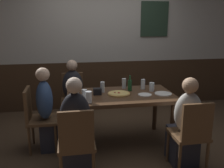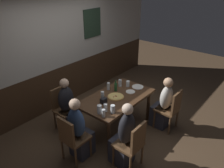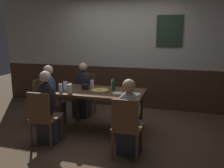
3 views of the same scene
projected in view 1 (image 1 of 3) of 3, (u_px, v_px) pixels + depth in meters
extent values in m
plane|color=#4C3826|center=(120.00, 142.00, 3.66)|extent=(12.00, 12.00, 0.00)
cube|color=#3D2819|center=(104.00, 84.00, 5.12)|extent=(6.40, 0.10, 0.95)
cube|color=#B7B2A8|center=(104.00, 20.00, 4.80)|extent=(6.40, 0.10, 1.65)
cube|color=#233828|center=(155.00, 19.00, 4.90)|extent=(0.56, 0.03, 0.68)
cube|color=#472D1C|center=(121.00, 96.00, 3.48)|extent=(1.50, 0.86, 0.05)
cylinder|color=#472D1C|center=(76.00, 134.00, 3.13)|extent=(0.07, 0.07, 0.69)
cylinder|color=#472D1C|center=(172.00, 127.00, 3.35)|extent=(0.07, 0.07, 0.69)
cylinder|color=#472D1C|center=(75.00, 114.00, 3.80)|extent=(0.07, 0.07, 0.69)
cylinder|color=#472D1C|center=(155.00, 109.00, 4.02)|extent=(0.07, 0.07, 0.69)
cube|color=brown|center=(43.00, 120.00, 3.37)|extent=(0.40, 0.40, 0.04)
cube|color=brown|center=(28.00, 104.00, 3.28)|extent=(0.04, 0.36, 0.43)
cylinder|color=brown|center=(57.00, 129.00, 3.62)|extent=(0.04, 0.04, 0.41)
cylinder|color=brown|center=(56.00, 140.00, 3.29)|extent=(0.04, 0.04, 0.41)
cylinder|color=brown|center=(33.00, 131.00, 3.56)|extent=(0.04, 0.04, 0.41)
cylinder|color=brown|center=(29.00, 142.00, 3.24)|extent=(0.04, 0.04, 0.41)
cube|color=brown|center=(73.00, 101.00, 4.18)|extent=(0.40, 0.40, 0.04)
cube|color=brown|center=(73.00, 85.00, 4.29)|extent=(0.36, 0.04, 0.43)
cylinder|color=brown|center=(84.00, 116.00, 4.10)|extent=(0.04, 0.04, 0.41)
cylinder|color=brown|center=(64.00, 118.00, 4.04)|extent=(0.04, 0.04, 0.41)
cylinder|color=brown|center=(83.00, 109.00, 4.42)|extent=(0.04, 0.04, 0.41)
cylinder|color=brown|center=(64.00, 111.00, 4.37)|extent=(0.04, 0.04, 0.41)
cube|color=brown|center=(76.00, 144.00, 2.71)|extent=(0.40, 0.40, 0.04)
cube|color=brown|center=(76.00, 131.00, 2.48)|extent=(0.36, 0.04, 0.43)
cylinder|color=brown|center=(62.00, 156.00, 2.90)|extent=(0.04, 0.04, 0.41)
cylinder|color=brown|center=(91.00, 153.00, 2.95)|extent=(0.04, 0.04, 0.41)
cube|color=brown|center=(188.00, 135.00, 2.93)|extent=(0.40, 0.40, 0.04)
cube|color=brown|center=(197.00, 122.00, 2.70)|extent=(0.36, 0.04, 0.43)
cylinder|color=brown|center=(168.00, 146.00, 3.12)|extent=(0.04, 0.04, 0.41)
cylinder|color=brown|center=(193.00, 144.00, 3.18)|extent=(0.04, 0.04, 0.41)
cylinder|color=brown|center=(180.00, 161.00, 2.79)|extent=(0.04, 0.04, 0.41)
cylinder|color=brown|center=(207.00, 158.00, 2.85)|extent=(0.04, 0.04, 0.41)
cube|color=#2D2D38|center=(53.00, 133.00, 3.44)|extent=(0.34, 0.32, 0.45)
ellipsoid|color=#334C7A|center=(44.00, 100.00, 3.31)|extent=(0.22, 0.34, 0.53)
sphere|color=#DBB293|center=(43.00, 74.00, 3.22)|extent=(0.18, 0.18, 0.18)
cube|color=#2D2D38|center=(74.00, 115.00, 4.10)|extent=(0.32, 0.34, 0.45)
ellipsoid|color=black|center=(73.00, 86.00, 4.07)|extent=(0.34, 0.22, 0.52)
sphere|color=#DBB293|center=(72.00, 65.00, 3.99)|extent=(0.18, 0.18, 0.18)
cube|color=#2D2D38|center=(77.00, 155.00, 2.88)|extent=(0.32, 0.34, 0.45)
ellipsoid|color=black|center=(75.00, 117.00, 2.67)|extent=(0.34, 0.22, 0.56)
sphere|color=beige|center=(74.00, 85.00, 2.59)|extent=(0.17, 0.17, 0.17)
cube|color=#2D2D38|center=(182.00, 145.00, 3.10)|extent=(0.32, 0.34, 0.45)
ellipsoid|color=beige|center=(188.00, 112.00, 2.90)|extent=(0.34, 0.22, 0.49)
sphere|color=tan|center=(190.00, 85.00, 2.82)|extent=(0.19, 0.19, 0.19)
cylinder|color=tan|center=(119.00, 94.00, 3.47)|extent=(0.32, 0.32, 0.02)
cylinder|color=#DBB760|center=(119.00, 93.00, 3.47)|extent=(0.28, 0.28, 0.01)
cylinder|color=maroon|center=(119.00, 92.00, 3.47)|extent=(0.03, 0.03, 0.00)
cylinder|color=maroon|center=(115.00, 93.00, 3.46)|extent=(0.03, 0.03, 0.00)
cylinder|color=maroon|center=(119.00, 93.00, 3.45)|extent=(0.03, 0.03, 0.00)
cylinder|color=silver|center=(89.00, 97.00, 3.10)|extent=(0.08, 0.08, 0.15)
cylinder|color=#B26623|center=(89.00, 101.00, 3.11)|extent=(0.07, 0.07, 0.05)
cylinder|color=silver|center=(73.00, 97.00, 3.11)|extent=(0.06, 0.06, 0.14)
cylinder|color=gold|center=(73.00, 99.00, 3.11)|extent=(0.05, 0.05, 0.09)
cylinder|color=silver|center=(152.00, 87.00, 3.63)|extent=(0.07, 0.07, 0.13)
cylinder|color=#B26623|center=(152.00, 88.00, 3.63)|extent=(0.06, 0.06, 0.08)
cylinder|color=silver|center=(143.00, 84.00, 3.73)|extent=(0.07, 0.07, 0.15)
cylinder|color=#C6842D|center=(143.00, 86.00, 3.74)|extent=(0.06, 0.06, 0.09)
cylinder|color=silver|center=(84.00, 95.00, 3.21)|extent=(0.07, 0.07, 0.14)
cylinder|color=#331E14|center=(84.00, 97.00, 3.22)|extent=(0.06, 0.06, 0.07)
cylinder|color=silver|center=(76.00, 94.00, 3.23)|extent=(0.08, 0.08, 0.16)
cylinder|color=silver|center=(76.00, 97.00, 3.24)|extent=(0.07, 0.07, 0.06)
cylinder|color=silver|center=(124.00, 83.00, 3.77)|extent=(0.06, 0.06, 0.15)
cylinder|color=#B26623|center=(124.00, 86.00, 3.78)|extent=(0.05, 0.05, 0.08)
cylinder|color=silver|center=(103.00, 87.00, 3.56)|extent=(0.06, 0.06, 0.15)
cylinder|color=#B26623|center=(103.00, 90.00, 3.57)|extent=(0.06, 0.06, 0.06)
cylinder|color=#194723|center=(130.00, 85.00, 3.64)|extent=(0.06, 0.06, 0.16)
cylinder|color=#194723|center=(130.00, 78.00, 3.61)|extent=(0.03, 0.03, 0.07)
cylinder|color=white|center=(163.00, 94.00, 3.49)|extent=(0.24, 0.24, 0.01)
cylinder|color=white|center=(145.00, 95.00, 3.43)|extent=(0.19, 0.19, 0.01)
cube|color=black|center=(97.00, 91.00, 3.46)|extent=(0.11, 0.09, 0.09)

